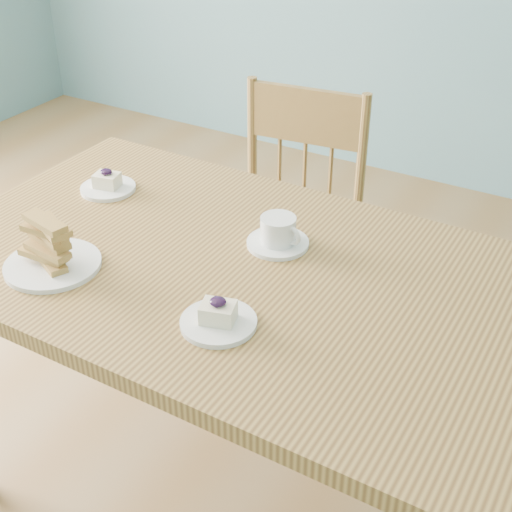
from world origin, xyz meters
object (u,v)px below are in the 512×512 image
coffee_cup (278,234)px  biscotti_plate (50,250)px  dining_table (242,295)px  cheesecake_plate_near (218,318)px  dining_chair (288,231)px  cheesecake_plate_far (108,185)px

coffee_cup → biscotti_plate: 0.54m
coffee_cup → biscotti_plate: biscotti_plate is taller
dining_table → cheesecake_plate_near: bearing=-70.7°
dining_chair → biscotti_plate: (-0.15, -0.93, 0.38)m
cheesecake_plate_near → coffee_cup: (-0.04, 0.34, 0.02)m
cheesecake_plate_near → coffee_cup: bearing=97.4°
coffee_cup → biscotti_plate: (-0.41, -0.35, 0.01)m
dining_chair → biscotti_plate: 1.01m
coffee_cup → cheesecake_plate_near: bearing=-70.9°
cheesecake_plate_near → coffee_cup: coffee_cup is taller
dining_chair → cheesecake_plate_far: size_ratio=6.27×
dining_table → cheesecake_plate_far: (-0.53, 0.15, 0.10)m
dining_chair → cheesecake_plate_far: 0.72m
dining_chair → coffee_cup: dining_chair is taller
cheesecake_plate_near → cheesecake_plate_far: cheesecake_plate_near is taller
cheesecake_plate_near → cheesecake_plate_far: 0.70m
dining_table → dining_chair: 0.78m
cheesecake_plate_far → cheesecake_plate_near: bearing=-31.0°
dining_table → cheesecake_plate_near: (0.07, -0.21, 0.10)m
dining_chair → cheesecake_plate_far: dining_chair is taller
cheesecake_plate_near → biscotti_plate: 0.46m
dining_chair → biscotti_plate: bearing=-105.5°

